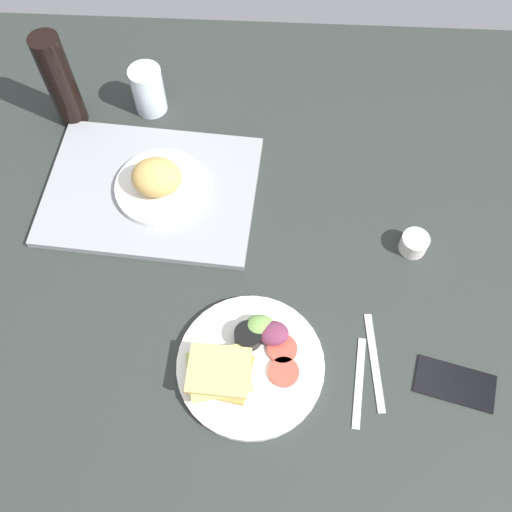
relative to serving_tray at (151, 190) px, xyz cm
name	(u,v)px	position (x,y,z in cm)	size (l,w,h in cm)	color
ground_plane	(245,281)	(21.62, -19.68, -2.30)	(190.00, 150.00, 3.00)	#282D2B
serving_tray	(151,190)	(0.00, 0.00, 0.00)	(45.00, 33.00, 1.60)	gray
bread_plate_near	(159,182)	(2.27, -0.33, 3.86)	(19.68, 19.68, 8.53)	white
plate_with_salad	(247,361)	(23.02, -37.39, 0.96)	(27.27, 27.27, 5.40)	white
drinking_glass	(148,90)	(-3.22, 24.20, 4.97)	(7.41, 7.41, 11.54)	silver
soda_bottle	(60,82)	(-20.90, 20.01, 10.84)	(6.40, 6.40, 23.28)	black
espresso_cup	(414,243)	(55.53, -11.09, 1.20)	(5.60, 5.60, 4.00)	silver
fork	(359,382)	(43.68, -39.81, -0.55)	(17.00, 1.40, 0.50)	#B7B7BC
knife	(375,362)	(46.68, -35.81, -0.55)	(19.00, 1.40, 0.50)	#B7B7BC
cell_phone	(455,383)	(61.19, -39.21, -0.40)	(14.40, 7.20, 0.80)	black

